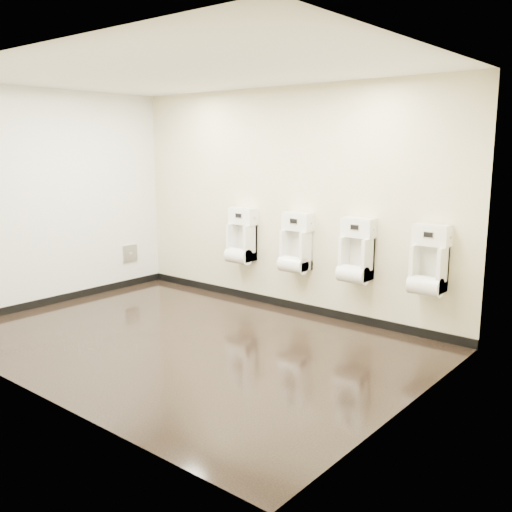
{
  "coord_description": "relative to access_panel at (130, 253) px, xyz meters",
  "views": [
    {
      "loc": [
        4.29,
        -4.07,
        2.07
      ],
      "look_at": [
        0.49,
        0.55,
        0.92
      ],
      "focal_mm": 40.0,
      "sensor_mm": 36.0,
      "label": 1
    }
  ],
  "objects": [
    {
      "name": "ground",
      "position": [
        2.48,
        -1.2,
        -0.5
      ],
      "size": [
        5.0,
        3.5,
        0.0
      ],
      "primitive_type": "cube",
      "color": "black",
      "rests_on": "ground"
    },
    {
      "name": "ceiling",
      "position": [
        2.48,
        -1.2,
        2.3
      ],
      "size": [
        5.0,
        3.5,
        0.0
      ],
      "primitive_type": "cube",
      "color": "silver"
    },
    {
      "name": "back_wall",
      "position": [
        2.48,
        0.55,
        0.9
      ],
      "size": [
        5.0,
        0.02,
        2.8
      ],
      "primitive_type": "cube",
      "color": "beige",
      "rests_on": "ground"
    },
    {
      "name": "front_wall",
      "position": [
        2.48,
        -2.95,
        0.9
      ],
      "size": [
        5.0,
        0.02,
        2.8
      ],
      "primitive_type": "cube",
      "color": "beige",
      "rests_on": "ground"
    },
    {
      "name": "left_wall",
      "position": [
        -0.02,
        -1.2,
        0.9
      ],
      "size": [
        0.02,
        3.5,
        2.8
      ],
      "primitive_type": "cube",
      "color": "beige",
      "rests_on": "ground"
    },
    {
      "name": "right_wall",
      "position": [
        4.98,
        -1.2,
        0.9
      ],
      "size": [
        0.02,
        3.5,
        2.8
      ],
      "primitive_type": "cube",
      "color": "beige",
      "rests_on": "ground"
    },
    {
      "name": "tile_overlay_left",
      "position": [
        -0.01,
        -1.2,
        0.9
      ],
      "size": [
        0.01,
        3.5,
        2.8
      ],
      "primitive_type": "cube",
      "color": "white",
      "rests_on": "ground"
    },
    {
      "name": "skirting_back",
      "position": [
        2.48,
        0.54,
        -0.45
      ],
      "size": [
        5.0,
        0.02,
        0.1
      ],
      "primitive_type": "cube",
      "color": "black",
      "rests_on": "ground"
    },
    {
      "name": "skirting_left",
      "position": [
        -0.01,
        -1.2,
        -0.45
      ],
      "size": [
        0.02,
        3.5,
        0.1
      ],
      "primitive_type": "cube",
      "color": "black",
      "rests_on": "ground"
    },
    {
      "name": "access_panel",
      "position": [
        0.0,
        0.0,
        0.0
      ],
      "size": [
        0.04,
        0.25,
        0.25
      ],
      "color": "#9E9EA3",
      "rests_on": "left_wall"
    },
    {
      "name": "urinal_0",
      "position": [
        1.84,
        0.42,
        0.34
      ],
      "size": [
        0.39,
        0.29,
        0.73
      ],
      "color": "white",
      "rests_on": "back_wall"
    },
    {
      "name": "urinal_1",
      "position": [
        2.73,
        0.42,
        0.34
      ],
      "size": [
        0.39,
        0.29,
        0.73
      ],
      "color": "white",
      "rests_on": "back_wall"
    },
    {
      "name": "urinal_2",
      "position": [
        3.58,
        0.42,
        0.34
      ],
      "size": [
        0.39,
        0.29,
        0.73
      ],
      "color": "white",
      "rests_on": "back_wall"
    },
    {
      "name": "urinal_3",
      "position": [
        4.45,
        0.42,
        0.34
      ],
      "size": [
        0.39,
        0.29,
        0.73
      ],
      "color": "white",
      "rests_on": "back_wall"
    }
  ]
}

